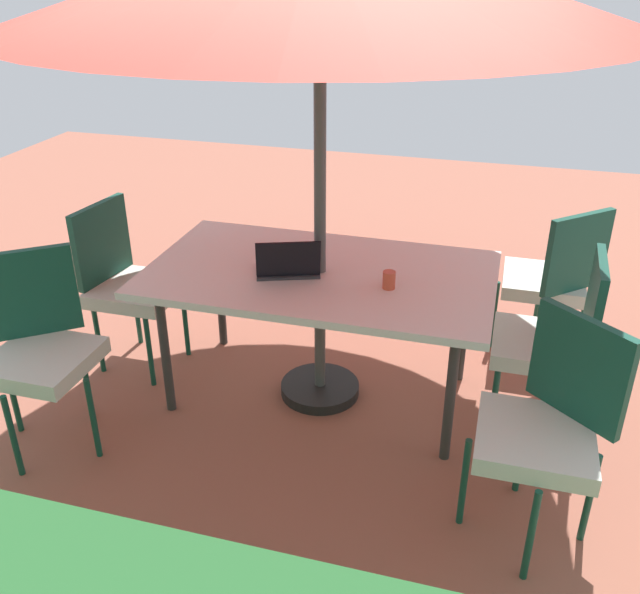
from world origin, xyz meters
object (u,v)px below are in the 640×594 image
chair_northeast (39,343)px  chair_west (555,337)px  laptop (288,266)px  cup (389,280)px  dining_table (320,280)px  chair_east (127,278)px  chair_northwest (547,422)px  chair_southwest (552,276)px

chair_northeast → chair_west: bearing=-20.5°
laptop → cup: laptop is taller
laptop → dining_table: bearing=-169.5°
chair_west → cup: (0.81, 0.11, 0.25)m
chair_east → laptop: size_ratio=2.54×
dining_table → chair_east: size_ratio=1.82×
chair_northwest → cup: chair_northwest is taller
dining_table → chair_east: (1.16, -0.03, -0.15)m
chair_west → chair_east: size_ratio=1.00×
chair_east → chair_northwest: same height
dining_table → chair_west: size_ratio=1.82×
chair_northeast → chair_northwest: bearing=-37.0°
chair_northeast → cup: chair_northeast is taller
chair_east → dining_table: bearing=-83.6°
chair_west → chair_northeast: size_ratio=1.00×
dining_table → chair_northwest: chair_northwest is taller
laptop → cup: 0.52m
chair_northwest → chair_west: bearing=126.4°
laptop → cup: size_ratio=4.34×
chair_east → cup: chair_east is taller
chair_southwest → laptop: size_ratio=2.54×
laptop → cup: bearing=157.7°
laptop → cup: (-0.52, 0.02, -0.00)m
cup → chair_northeast: bearing=21.8°
laptop → chair_east: bearing=-27.0°
chair_east → chair_northwest: (-2.31, 0.74, 0.00)m
dining_table → cup: (-0.38, 0.10, 0.10)m
dining_table → chair_northwest: bearing=148.4°
chair_east → cup: bearing=-87.1°
chair_northeast → laptop: bearing=-6.2°
chair_northeast → chair_east: bearing=49.6°
dining_table → chair_east: 1.17m
chair_northeast → chair_east: 0.76m
chair_southwest → laptop: 1.59m
chair_northeast → cup: 1.72m
chair_northeast → laptop: chair_northeast is taller
dining_table → chair_southwest: (-1.19, -0.73, -0.15)m
chair_northeast → chair_east: same height
chair_northwest → cup: (0.77, -0.60, 0.25)m
chair_west → chair_northwest: 0.72m
chair_southwest → dining_table: bearing=-11.9°
cup → laptop: bearing=-1.8°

